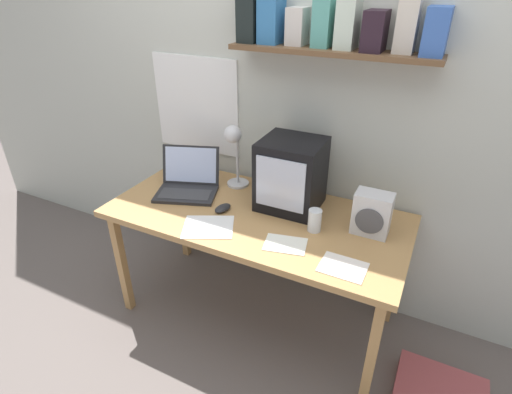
# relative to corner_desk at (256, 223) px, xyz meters

# --- Properties ---
(ground_plane) EXTENTS (12.00, 12.00, 0.00)m
(ground_plane) POSITION_rel_corner_desk_xyz_m (0.00, 0.00, -0.67)
(ground_plane) COLOR #685D59
(back_wall) EXTENTS (5.60, 0.24, 2.60)m
(back_wall) POSITION_rel_corner_desk_xyz_m (0.00, 0.42, 0.64)
(back_wall) COLOR beige
(back_wall) RESTS_ON ground_plane
(corner_desk) EXTENTS (1.59, 0.74, 0.73)m
(corner_desk) POSITION_rel_corner_desk_xyz_m (0.00, 0.00, 0.00)
(corner_desk) COLOR tan
(corner_desk) RESTS_ON ground_plane
(crt_monitor) EXTENTS (0.32, 0.31, 0.38)m
(crt_monitor) POSITION_rel_corner_desk_xyz_m (0.13, 0.16, 0.25)
(crt_monitor) COLOR black
(crt_monitor) RESTS_ON corner_desk
(laptop) EXTENTS (0.42, 0.40, 0.24)m
(laptop) POSITION_rel_corner_desk_xyz_m (-0.47, 0.06, 0.12)
(laptop) COLOR #232326
(laptop) RESTS_ON corner_desk
(desk_lamp) EXTENTS (0.13, 0.17, 0.39)m
(desk_lamp) POSITION_rel_corner_desk_xyz_m (-0.24, 0.21, 0.33)
(desk_lamp) COLOR silver
(desk_lamp) RESTS_ON corner_desk
(juice_glass) EXTENTS (0.07, 0.07, 0.12)m
(juice_glass) POSITION_rel_corner_desk_xyz_m (0.33, -0.01, 0.11)
(juice_glass) COLOR white
(juice_glass) RESTS_ON corner_desk
(space_heater) EXTENTS (0.18, 0.12, 0.22)m
(space_heater) POSITION_rel_corner_desk_xyz_m (0.58, 0.09, 0.17)
(space_heater) COLOR silver
(space_heater) RESTS_ON corner_desk
(computer_mouse) EXTENTS (0.08, 0.12, 0.03)m
(computer_mouse) POSITION_rel_corner_desk_xyz_m (-0.17, -0.06, 0.08)
(computer_mouse) COLOR #232326
(computer_mouse) RESTS_ON corner_desk
(loose_paper_near_laptop) EXTENTS (0.20, 0.16, 0.00)m
(loose_paper_near_laptop) POSITION_rel_corner_desk_xyz_m (0.54, -0.24, 0.06)
(loose_paper_near_laptop) COLOR white
(loose_paper_near_laptop) RESTS_ON corner_desk
(printed_handout) EXTENTS (0.32, 0.30, 0.00)m
(printed_handout) POSITION_rel_corner_desk_xyz_m (-0.16, -0.23, 0.06)
(printed_handout) COLOR white
(printed_handout) RESTS_ON corner_desk
(open_notebook) EXTENTS (0.22, 0.18, 0.00)m
(open_notebook) POSITION_rel_corner_desk_xyz_m (0.25, -0.19, 0.06)
(open_notebook) COLOR white
(open_notebook) RESTS_ON corner_desk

